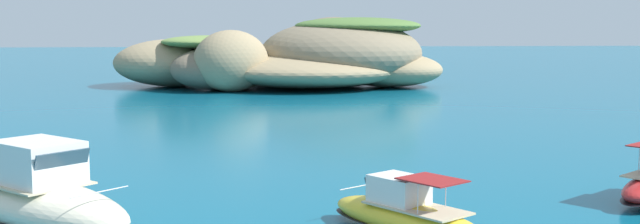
{
  "coord_description": "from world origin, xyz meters",
  "views": [
    {
      "loc": [
        -2.25,
        -18.09,
        6.82
      ],
      "look_at": [
        0.87,
        18.64,
        2.49
      ],
      "focal_mm": 42.77,
      "sensor_mm": 36.0,
      "label": 1
    }
  ],
  "objects_px": {
    "motorboat_cream": "(32,198)",
    "islet_large": "(331,58)",
    "islet_small": "(201,62)",
    "motorboat_yellow": "(405,215)"
  },
  "relations": [
    {
      "from": "motorboat_cream",
      "to": "islet_large",
      "type": "bearing_deg",
      "value": 74.59
    },
    {
      "from": "islet_large",
      "to": "islet_small",
      "type": "relative_size",
      "value": 1.59
    },
    {
      "from": "islet_large",
      "to": "islet_small",
      "type": "bearing_deg",
      "value": -171.17
    },
    {
      "from": "islet_small",
      "to": "motorboat_cream",
      "type": "distance_m",
      "value": 54.73
    },
    {
      "from": "motorboat_yellow",
      "to": "motorboat_cream",
      "type": "bearing_deg",
      "value": 170.93
    },
    {
      "from": "islet_large",
      "to": "motorboat_yellow",
      "type": "bearing_deg",
      "value": -93.29
    },
    {
      "from": "islet_small",
      "to": "motorboat_yellow",
      "type": "bearing_deg",
      "value": -79.59
    },
    {
      "from": "motorboat_cream",
      "to": "islet_small",
      "type": "bearing_deg",
      "value": 88.03
    },
    {
      "from": "islet_small",
      "to": "motorboat_yellow",
      "type": "height_order",
      "value": "islet_small"
    },
    {
      "from": "islet_small",
      "to": "motorboat_cream",
      "type": "xyz_separation_m",
      "value": [
        -1.88,
        -54.67,
        -1.71
      ]
    }
  ]
}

